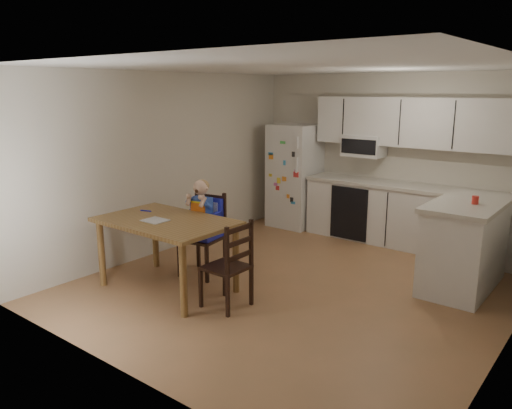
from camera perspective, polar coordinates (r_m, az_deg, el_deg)
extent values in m
cube|color=olive|center=(6.04, 5.24, -9.06)|extent=(4.50, 5.00, 0.01)
cube|color=beige|center=(7.89, 15.38, 5.22)|extent=(4.50, 0.02, 2.50)
cube|color=beige|center=(7.14, -9.94, 4.70)|extent=(0.02, 5.00, 2.50)
cube|color=white|center=(5.60, 5.79, 15.40)|extent=(4.50, 5.00, 0.01)
cube|color=silver|center=(8.37, 4.45, 3.30)|extent=(0.72, 0.70, 1.70)
cube|color=silver|center=(7.58, 17.81, -1.58)|extent=(3.34, 0.60, 0.86)
cube|color=beige|center=(7.47, 18.02, 1.82)|extent=(3.37, 0.62, 0.05)
cube|color=black|center=(7.66, 10.55, -1.01)|extent=(0.60, 0.02, 0.80)
cube|color=silver|center=(7.49, 18.90, 8.82)|extent=(3.34, 0.34, 0.70)
cube|color=silver|center=(7.85, 12.25, 6.60)|extent=(0.60, 0.38, 0.33)
cube|color=silver|center=(6.26, 22.71, -4.53)|extent=(0.66, 1.32, 0.97)
cube|color=beige|center=(6.13, 23.13, 0.03)|extent=(0.72, 1.38, 0.05)
cylinder|color=red|center=(6.03, 23.77, 0.48)|extent=(0.07, 0.07, 0.09)
cube|color=brown|center=(5.73, -10.24, -1.92)|extent=(1.54, 0.99, 0.04)
cylinder|color=brown|center=(6.12, -17.24, -5.36)|extent=(0.08, 0.08, 0.78)
cylinder|color=brown|center=(6.59, -11.44, -3.71)|extent=(0.08, 0.08, 0.78)
cylinder|color=brown|center=(5.11, -8.31, -8.58)|extent=(0.08, 0.08, 0.78)
cylinder|color=brown|center=(5.67, -2.33, -6.25)|extent=(0.08, 0.08, 0.78)
cube|color=#B6B6BC|center=(5.69, -11.45, -1.79)|extent=(0.26, 0.23, 0.01)
cylinder|color=#1F24BC|center=(6.16, -12.58, -0.69)|extent=(0.12, 0.06, 0.02)
cube|color=black|center=(6.20, -6.19, -3.87)|extent=(0.52, 0.52, 0.03)
cube|color=black|center=(6.23, -8.77, -6.20)|extent=(0.04, 0.04, 0.45)
cube|color=black|center=(6.54, -6.60, -5.19)|extent=(0.04, 0.04, 0.45)
cube|color=black|center=(6.00, -5.63, -6.86)|extent=(0.04, 0.04, 0.45)
cube|color=black|center=(6.33, -3.55, -5.77)|extent=(0.04, 0.04, 0.45)
cube|color=black|center=(6.28, -5.20, -0.92)|extent=(0.45, 0.11, 0.54)
cube|color=#1F24BC|center=(6.18, -6.21, -3.25)|extent=(0.46, 0.43, 0.11)
cube|color=#1F24BC|center=(6.24, -5.48, -0.83)|extent=(0.41, 0.13, 0.37)
cube|color=#5768C9|center=(6.14, -6.34, -2.75)|extent=(0.36, 0.32, 0.02)
cube|color=#3352AC|center=(6.11, -6.22, -0.47)|extent=(0.26, 0.19, 0.28)
cube|color=#EE3B26|center=(6.05, -6.60, -0.71)|extent=(0.20, 0.05, 0.21)
sphere|color=beige|center=(6.04, -6.34, 1.93)|extent=(0.21, 0.21, 0.18)
ellipsoid|color=olive|center=(6.04, -6.35, 2.11)|extent=(0.21, 0.20, 0.15)
cube|color=black|center=(5.30, -3.46, -7.18)|extent=(0.42, 0.42, 0.03)
cube|color=black|center=(5.63, -3.59, -8.38)|extent=(0.04, 0.04, 0.42)
cube|color=black|center=(5.40, -0.54, -9.32)|extent=(0.04, 0.04, 0.42)
cube|color=black|center=(5.37, -6.33, -9.51)|extent=(0.04, 0.04, 0.42)
cube|color=black|center=(5.13, -3.25, -10.57)|extent=(0.04, 0.04, 0.42)
cube|color=black|center=(5.09, -1.90, -4.85)|extent=(0.04, 0.42, 0.50)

